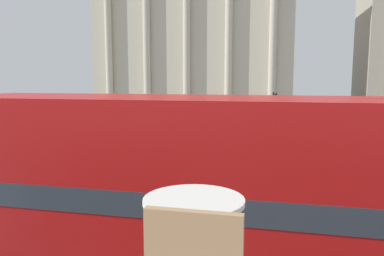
# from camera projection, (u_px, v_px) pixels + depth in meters

# --- Properties ---
(double_decker_bus) EXTENTS (11.45, 2.67, 4.23)m
(double_decker_bus) POSITION_uv_depth(u_px,v_px,m) (233.00, 194.00, 7.22)
(double_decker_bus) COLOR black
(double_decker_bus) RESTS_ON ground_plane
(cafe_dining_table) EXTENTS (0.60, 0.60, 0.73)m
(cafe_dining_table) POSITION_uv_depth(u_px,v_px,m) (194.00, 230.00, 2.22)
(cafe_dining_table) COLOR #2D2D30
(cafe_dining_table) RESTS_ON cafe_floor_slab
(plaza_building_left) EXTENTS (26.94, 11.83, 21.24)m
(plaza_building_left) POSITION_uv_depth(u_px,v_px,m) (196.00, 35.00, 51.97)
(plaza_building_left) COLOR beige
(plaza_building_left) RESTS_ON ground_plane
(traffic_light_near) EXTENTS (0.42, 0.24, 3.76)m
(traffic_light_near) POSITION_uv_depth(u_px,v_px,m) (343.00, 151.00, 11.12)
(traffic_light_near) COLOR black
(traffic_light_near) RESTS_ON ground_plane
(traffic_light_mid) EXTENTS (0.42, 0.24, 3.35)m
(traffic_light_mid) POSITION_uv_depth(u_px,v_px,m) (357.00, 129.00, 17.74)
(traffic_light_mid) COLOR black
(traffic_light_mid) RESTS_ON ground_plane
(traffic_light_far) EXTENTS (0.42, 0.24, 3.66)m
(traffic_light_far) POSITION_uv_depth(u_px,v_px,m) (274.00, 109.00, 27.08)
(traffic_light_far) COLOR black
(traffic_light_far) RESTS_ON ground_plane
(car_silver) EXTENTS (4.20, 1.93, 1.35)m
(car_silver) POSITION_uv_depth(u_px,v_px,m) (252.00, 136.00, 25.65)
(car_silver) COLOR black
(car_silver) RESTS_ON ground_plane
(car_maroon) EXTENTS (4.20, 1.93, 1.35)m
(car_maroon) POSITION_uv_depth(u_px,v_px,m) (146.00, 134.00, 26.37)
(car_maroon) COLOR black
(car_maroon) RESTS_ON ground_plane
(pedestrian_white) EXTENTS (0.32, 0.32, 1.81)m
(pedestrian_white) POSITION_uv_depth(u_px,v_px,m) (248.00, 121.00, 31.39)
(pedestrian_white) COLOR #282B33
(pedestrian_white) RESTS_ON ground_plane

